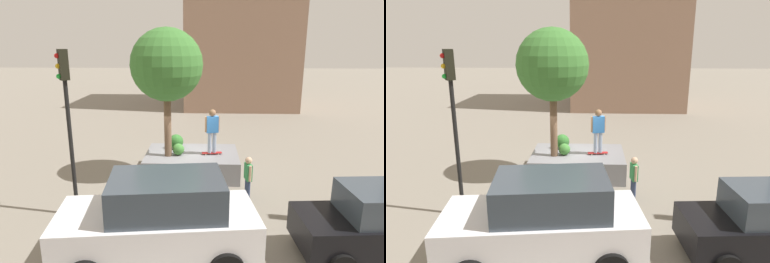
% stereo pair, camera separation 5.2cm
% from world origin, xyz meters
% --- Properties ---
extents(ground_plane, '(120.00, 120.00, 0.00)m').
position_xyz_m(ground_plane, '(0.00, 0.00, 0.00)').
color(ground_plane, gray).
extents(planter_ledge, '(3.71, 2.59, 0.88)m').
position_xyz_m(planter_ledge, '(-0.21, -0.04, 0.44)').
color(planter_ledge, gray).
rests_on(planter_ledge, ground).
extents(plaza_tree, '(2.71, 2.71, 4.90)m').
position_xyz_m(plaza_tree, '(0.71, 0.33, 4.40)').
color(plaza_tree, brown).
rests_on(plaza_tree, planter_ledge).
extents(boxwood_shrub, '(0.46, 0.46, 0.46)m').
position_xyz_m(boxwood_shrub, '(0.32, 0.22, 1.11)').
color(boxwood_shrub, '#3D7A33').
rests_on(boxwood_shrub, planter_ledge).
extents(hedge_clump, '(0.61, 0.61, 0.61)m').
position_xyz_m(hedge_clump, '(0.48, -0.62, 1.19)').
color(hedge_clump, '#2D6628').
rests_on(hedge_clump, planter_ledge).
extents(skateboard, '(0.82, 0.31, 0.07)m').
position_xyz_m(skateboard, '(-1.01, 0.09, 0.94)').
color(skateboard, '#A51E1E').
rests_on(skateboard, planter_ledge).
extents(skateboarder, '(0.58, 0.32, 1.76)m').
position_xyz_m(skateboarder, '(-1.01, 0.09, 1.97)').
color(skateboarder, '#8C9EB7').
rests_on(skateboarder, skateboard).
extents(sedan_parked, '(4.12, 2.12, 1.86)m').
position_xyz_m(sedan_parked, '(-5.08, 5.33, 0.94)').
color(sedan_parked, black).
rests_on(sedan_parked, ground).
extents(police_car, '(4.93, 2.66, 2.20)m').
position_xyz_m(police_car, '(0.32, 5.69, 1.12)').
color(police_car, white).
rests_on(police_car, ground).
extents(traffic_light_corner, '(0.37, 0.37, 5.04)m').
position_xyz_m(traffic_light_corner, '(3.24, 3.54, 3.40)').
color(traffic_light_corner, black).
rests_on(traffic_light_corner, ground).
extents(pedestrian_crossing, '(0.24, 0.51, 1.52)m').
position_xyz_m(pedestrian_crossing, '(-2.20, 2.25, 0.88)').
color(pedestrian_crossing, navy).
rests_on(pedestrian_crossing, ground).
extents(plaza_lowrise_south, '(8.82, 7.84, 14.83)m').
position_xyz_m(plaza_lowrise_south, '(-3.51, -16.12, 7.42)').
color(plaza_lowrise_south, '#8C6B56').
rests_on(plaza_lowrise_south, ground).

